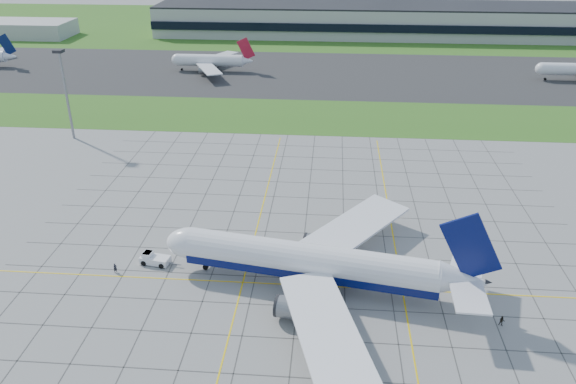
% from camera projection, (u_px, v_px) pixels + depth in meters
% --- Properties ---
extents(ground, '(1400.00, 1400.00, 0.00)m').
position_uv_depth(ground, '(300.00, 278.00, 100.53)').
color(ground, gray).
rests_on(ground, ground).
extents(grass_median, '(700.00, 35.00, 0.04)m').
position_uv_depth(grass_median, '(317.00, 117.00, 180.88)').
color(grass_median, '#35681D').
rests_on(grass_median, ground).
extents(asphalt_taxiway, '(700.00, 75.00, 0.04)m').
position_uv_depth(asphalt_taxiway, '(321.00, 73.00, 229.99)').
color(asphalt_taxiway, '#383838').
rests_on(asphalt_taxiway, ground).
extents(grass_far, '(700.00, 145.00, 0.04)m').
position_uv_depth(grass_far, '(326.00, 26.00, 328.21)').
color(grass_far, '#35681D').
rests_on(grass_far, ground).
extents(apron_markings, '(120.00, 130.00, 0.03)m').
position_uv_depth(apron_markings, '(305.00, 246.00, 110.40)').
color(apron_markings, '#474744').
rests_on(apron_markings, ground).
extents(terminal, '(260.00, 43.00, 15.80)m').
position_uv_depth(terminal, '(401.00, 20.00, 299.40)').
color(terminal, '#B7B7B2').
rests_on(terminal, ground).
extents(service_block, '(50.00, 25.00, 8.00)m').
position_uv_depth(service_block, '(24.00, 29.00, 297.74)').
color(service_block, '#B7B7B2').
rests_on(service_block, ground).
extents(light_mast, '(2.50, 2.50, 25.60)m').
position_uv_depth(light_mast, '(64.00, 84.00, 156.40)').
color(light_mast, gray).
rests_on(light_mast, ground).
extents(airliner, '(56.97, 57.24, 18.05)m').
position_uv_depth(airliner, '(312.00, 262.00, 96.41)').
color(airliner, white).
rests_on(airliner, ground).
extents(pushback_tug, '(8.05, 3.55, 2.21)m').
position_uv_depth(pushback_tug, '(154.00, 259.00, 104.51)').
color(pushback_tug, white).
rests_on(pushback_tug, ground).
extents(crew_near, '(0.78, 0.79, 1.84)m').
position_uv_depth(crew_near, '(115.00, 268.00, 101.84)').
color(crew_near, black).
rests_on(crew_near, ground).
extents(crew_far, '(1.02, 0.88, 1.79)m').
position_uv_depth(crew_far, '(502.00, 321.00, 88.63)').
color(crew_far, black).
rests_on(crew_far, ground).
extents(distant_jet_1, '(32.57, 42.66, 14.08)m').
position_uv_depth(distant_jet_1, '(211.00, 60.00, 231.34)').
color(distant_jet_1, white).
rests_on(distant_jet_1, ground).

